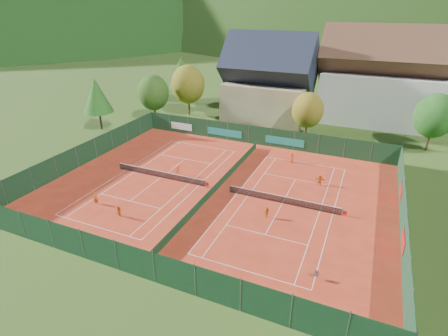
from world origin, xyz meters
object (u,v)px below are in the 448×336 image
ball_hopper (316,273)px  player_right_far_b (320,180)px  chalet (269,84)px  hotel_block_a (380,82)px  player_left_near (96,198)px  player_right_far_a (292,157)px  player_left_far (178,170)px  player_left_mid (119,212)px  player_right_near (267,212)px

ball_hopper → player_right_far_b: (-2.51, 16.64, 0.10)m
chalet → hotel_block_a: hotel_block_a is taller
ball_hopper → player_right_far_b: bearing=98.6°
player_left_near → player_right_far_a: (17.23, 19.87, -0.02)m
player_right_far_b → chalet: bearing=-62.0°
hotel_block_a → player_right_far_b: size_ratio=16.37×
ball_hopper → player_right_far_b: 16.83m
player_right_far_b → player_left_far: bearing=12.3°
ball_hopper → player_left_mid: size_ratio=0.63×
player_left_far → chalet: bearing=-83.1°
player_right_far_b → ball_hopper: bearing=96.1°
chalet → player_right_far_a: size_ratio=11.29×
hotel_block_a → player_right_far_b: 30.99m
hotel_block_a → player_left_near: 52.37m
chalet → player_right_far_a: bearing=-63.5°
player_right_far_a → player_left_mid: bearing=62.8°
chalet → player_left_far: 29.23m
chalet → ball_hopper: chalet is taller
chalet → player_left_near: chalet is taller
player_left_mid → player_left_far: bearing=108.7°
player_left_mid → player_left_far: size_ratio=0.96×
player_left_near → player_right_far_b: (22.01, 14.56, -0.08)m
hotel_block_a → player_right_far_b: (-4.96, -29.84, -6.72)m
player_right_far_b → player_left_near: bearing=31.0°
hotel_block_a → player_right_far_b: hotel_block_a is taller
player_right_far_a → chalet: bearing=-58.4°
player_left_mid → player_right_far_b: (18.02, 15.65, 0.03)m
player_right_near → player_right_far_b: bearing=4.3°
hotel_block_a → player_left_mid: 51.41m
player_left_near → player_left_far: (4.64, 9.98, -0.09)m
player_left_near → player_left_mid: player_left_near is taller
ball_hopper → hotel_block_a: bearing=87.0°
player_left_near → player_left_far: size_ratio=1.13×
hotel_block_a → player_left_near: hotel_block_a is taller
player_left_far → player_right_far_b: size_ratio=0.99×
player_right_far_b → player_right_near: bearing=65.7°
player_left_far → player_right_near: size_ratio=1.06×
player_right_near → chalet: bearing=43.1°
player_right_near → player_right_far_b: size_ratio=0.94×
chalet → player_right_near: (10.21, -33.42, -6.01)m
player_right_near → player_right_far_a: 14.91m
player_left_near → player_left_mid: bearing=-36.2°
ball_hopper → player_right_near: (-6.34, 7.07, 0.06)m
player_left_near → player_right_far_b: size_ratio=1.13×
hotel_block_a → player_left_mid: size_ratio=17.10×
player_right_far_b → player_left_mid: bearing=38.5°
chalet → ball_hopper: bearing=-67.8°
chalet → player_left_mid: size_ratio=12.83×
ball_hopper → player_left_near: player_left_near is taller
chalet → player_left_far: bearing=-96.7°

